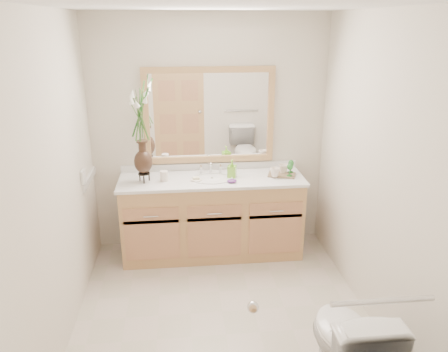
{
  "coord_description": "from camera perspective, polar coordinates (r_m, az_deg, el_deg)",
  "views": [
    {
      "loc": [
        -0.31,
        -3.06,
        2.3
      ],
      "look_at": [
        0.08,
        0.65,
        0.98
      ],
      "focal_mm": 35.0,
      "sensor_mm": 36.0,
      "label": 1
    }
  ],
  "objects": [
    {
      "name": "soap_dish",
      "position": [
        4.28,
        -3.66,
        -0.44
      ],
      "size": [
        0.11,
        0.11,
        0.04
      ],
      "color": "silver",
      "rests_on": "counter"
    },
    {
      "name": "purple_dish",
      "position": [
        4.22,
        1.05,
        -0.65
      ],
      "size": [
        0.11,
        0.09,
        0.03
      ],
      "primitive_type": "ellipsoid",
      "rotation": [
        0.0,
        0.0,
        -0.19
      ],
      "color": "#5D2879",
      "rests_on": "counter"
    },
    {
      "name": "sink",
      "position": [
        4.35,
        -1.58,
        -1.02
      ],
      "size": [
        0.38,
        0.34,
        0.23
      ],
      "color": "white",
      "rests_on": "counter"
    },
    {
      "name": "mug_right",
      "position": [
        4.48,
        7.76,
        0.99
      ],
      "size": [
        0.12,
        0.12,
        0.09
      ],
      "primitive_type": "imported",
      "rotation": [
        0.0,
        0.0,
        0.49
      ],
      "color": "silver",
      "rests_on": "tray"
    },
    {
      "name": "goblet_back",
      "position": [
        4.5,
        8.74,
        1.56
      ],
      "size": [
        0.06,
        0.06,
        0.13
      ],
      "color": "#267329",
      "rests_on": "tray"
    },
    {
      "name": "switch_plate",
      "position": [
        4.14,
        -17.92,
        -0.06
      ],
      "size": [
        0.02,
        0.12,
        0.12
      ],
      "primitive_type": "cube",
      "color": "white",
      "rests_on": "wall_left"
    },
    {
      "name": "mug_left",
      "position": [
        4.36,
        6.65,
        0.54
      ],
      "size": [
        0.13,
        0.12,
        0.1
      ],
      "primitive_type": "imported",
      "rotation": [
        0.0,
        0.0,
        -0.42
      ],
      "color": "silver",
      "rests_on": "tray"
    },
    {
      "name": "mirror",
      "position": [
        4.44,
        -1.94,
        7.88
      ],
      "size": [
        1.32,
        0.04,
        0.97
      ],
      "color": "white",
      "rests_on": "wall_back"
    },
    {
      "name": "flower_vase",
      "position": [
        4.16,
        -10.82,
        6.76
      ],
      "size": [
        0.21,
        0.21,
        0.85
      ],
      "rotation": [
        0.0,
        0.0,
        -0.19
      ],
      "color": "black",
      "rests_on": "counter"
    },
    {
      "name": "door",
      "position": [
        2.2,
        -4.84,
        -16.81
      ],
      "size": [
        0.8,
        0.03,
        2.0
      ],
      "primitive_type": "cube",
      "color": "tan",
      "rests_on": "floor"
    },
    {
      "name": "goblet_front",
      "position": [
        4.39,
        8.61,
        1.12
      ],
      "size": [
        0.06,
        0.06,
        0.13
      ],
      "color": "#267329",
      "rests_on": "tray"
    },
    {
      "name": "wall_left",
      "position": [
        3.37,
        -20.98,
        -0.89
      ],
      "size": [
        0.02,
        2.6,
        2.4
      ],
      "primitive_type": "cube",
      "color": "beige",
      "rests_on": "floor"
    },
    {
      "name": "tray",
      "position": [
        4.46,
        7.54,
        0.16
      ],
      "size": [
        0.31,
        0.25,
        0.01
      ],
      "primitive_type": "cube",
      "rotation": [
        0.0,
        0.0,
        -0.32
      ],
      "color": "brown",
      "rests_on": "counter"
    },
    {
      "name": "grab_bar",
      "position": [
        2.47,
        20.01,
        -15.11
      ],
      "size": [
        0.55,
        0.03,
        0.03
      ],
      "primitive_type": "cylinder",
      "rotation": [
        0.0,
        1.57,
        0.0
      ],
      "color": "silver",
      "rests_on": "wall_front"
    },
    {
      "name": "ceiling",
      "position": [
        3.08,
        -0.3,
        21.35
      ],
      "size": [
        2.4,
        2.6,
        0.02
      ],
      "primitive_type": "cube",
      "color": "white",
      "rests_on": "wall_back"
    },
    {
      "name": "floor",
      "position": [
        3.84,
        -0.23,
        -17.26
      ],
      "size": [
        2.6,
        2.6,
        0.0
      ],
      "primitive_type": "plane",
      "color": "beige",
      "rests_on": "ground"
    },
    {
      "name": "toilet",
      "position": [
        3.06,
        15.77,
        -20.6
      ],
      "size": [
        0.42,
        0.75,
        0.74
      ],
      "primitive_type": "imported",
      "rotation": [
        0.0,
        0.0,
        3.14
      ],
      "color": "white",
      "rests_on": "floor"
    },
    {
      "name": "wall_back",
      "position": [
        4.51,
        -1.93,
        5.38
      ],
      "size": [
        2.4,
        0.02,
        2.4
      ],
      "primitive_type": "cube",
      "color": "beige",
      "rests_on": "floor"
    },
    {
      "name": "tumbler",
      "position": [
        4.29,
        -7.84,
        0.01
      ],
      "size": [
        0.08,
        0.08,
        0.1
      ],
      "primitive_type": "cylinder",
      "color": "silver",
      "rests_on": "counter"
    },
    {
      "name": "wall_front",
      "position": [
        2.1,
        3.4,
        -12.18
      ],
      "size": [
        2.4,
        0.02,
        2.4
      ],
      "primitive_type": "cube",
      "color": "beige",
      "rests_on": "floor"
    },
    {
      "name": "counter",
      "position": [
        4.35,
        -1.6,
        -0.46
      ],
      "size": [
        1.84,
        0.57,
        0.03
      ],
      "primitive_type": "cube",
      "color": "white",
      "rests_on": "vanity"
    },
    {
      "name": "soap_bottle",
      "position": [
        4.35,
        1.04,
        0.86
      ],
      "size": [
        0.09,
        0.09,
        0.16
      ],
      "primitive_type": "imported",
      "rotation": [
        0.0,
        0.0,
        -0.35
      ],
      "color": "#75C32E",
      "rests_on": "counter"
    },
    {
      "name": "vanity",
      "position": [
        4.51,
        -1.55,
        -5.42
      ],
      "size": [
        1.8,
        0.55,
        0.8
      ],
      "color": "tan",
      "rests_on": "floor"
    },
    {
      "name": "wall_right",
      "position": [
        3.59,
        19.18,
        0.51
      ],
      "size": [
        0.02,
        2.6,
        2.4
      ],
      "primitive_type": "cube",
      "color": "beige",
      "rests_on": "floor"
    }
  ]
}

